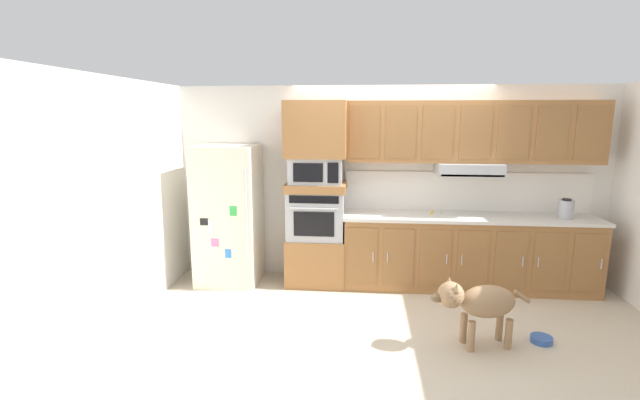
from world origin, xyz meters
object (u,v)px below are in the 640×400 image
(electric_kettle, at_px, (566,209))
(dog_food_bowl, at_px, (541,339))
(dog, at_px, (479,302))
(screwdriver, at_px, (433,212))
(refrigerator, at_px, (228,215))
(microwave, at_px, (316,170))
(built_in_oven, at_px, (316,214))

(electric_kettle, distance_m, dog_food_bowl, 1.79)
(dog, distance_m, dog_food_bowl, 0.76)
(screwdriver, distance_m, electric_kettle, 1.53)
(refrigerator, distance_m, microwave, 1.26)
(electric_kettle, bearing_deg, dog_food_bowl, -117.25)
(refrigerator, xyz_separation_m, dog, (2.78, -1.43, -0.44))
(built_in_oven, bearing_deg, dog, -41.90)
(microwave, xyz_separation_m, screwdriver, (1.46, 0.09, -0.53))
(microwave, height_order, dog_food_bowl, microwave)
(built_in_oven, xyz_separation_m, electric_kettle, (2.98, -0.05, 0.13))
(screwdriver, bearing_deg, electric_kettle, -5.17)
(refrigerator, xyz_separation_m, dog_food_bowl, (3.42, -1.30, -0.85))
(refrigerator, relative_size, electric_kettle, 7.33)
(screwdriver, height_order, dog, screwdriver)
(built_in_oven, xyz_separation_m, dog_food_bowl, (2.30, -1.37, -0.87))
(refrigerator, xyz_separation_m, built_in_oven, (1.12, 0.07, 0.02))
(screwdriver, xyz_separation_m, dog, (0.21, -1.58, -0.50))
(dog, bearing_deg, built_in_oven, -54.30)
(refrigerator, height_order, electric_kettle, refrigerator)
(built_in_oven, relative_size, microwave, 1.09)
(refrigerator, relative_size, microwave, 2.73)
(screwdriver, distance_m, dog, 1.67)
(built_in_oven, bearing_deg, screwdriver, 3.56)
(refrigerator, height_order, dog, refrigerator)
(built_in_oven, xyz_separation_m, dog, (1.67, -1.49, -0.46))
(microwave, distance_m, screwdriver, 1.55)
(microwave, height_order, screwdriver, microwave)
(dog, bearing_deg, electric_kettle, -144.62)
(screwdriver, relative_size, electric_kettle, 0.63)
(screwdriver, bearing_deg, refrigerator, -176.49)
(refrigerator, bearing_deg, built_in_oven, 3.46)
(microwave, height_order, dog, microwave)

